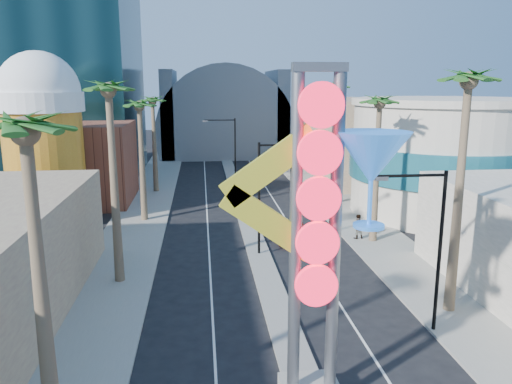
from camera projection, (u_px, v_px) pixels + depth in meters
name	position (u px, v px, depth m)	size (l,w,h in m)	color
sidewalk_west	(145.00, 207.00, 48.81)	(5.00, 100.00, 0.15)	gray
sidewalk_east	(334.00, 202.00, 50.84)	(5.00, 100.00, 0.15)	gray
median	(239.00, 197.00, 52.74)	(1.60, 84.00, 0.15)	gray
brick_filler_west	(81.00, 163.00, 50.20)	(10.00, 10.00, 8.00)	brown
filler_east	(359.00, 139.00, 63.11)	(10.00, 20.00, 10.00)	#93725F
beer_mug	(43.00, 133.00, 41.50)	(7.00, 7.00, 14.50)	#B25D17
turquoise_building	(441.00, 157.00, 45.79)	(16.60, 16.60, 10.60)	#B1AC95
canopy	(224.00, 129.00, 84.86)	(22.00, 16.00, 22.00)	slate
neon_sign	(339.00, 218.00, 17.25)	(6.53, 2.60, 12.55)	gray
streetlight_0	(267.00, 187.00, 34.29)	(3.79, 0.25, 8.00)	black
streetlight_1	(230.00, 146.00, 57.48)	(3.79, 0.25, 8.00)	black
streetlight_2	(431.00, 237.00, 23.31)	(3.45, 0.25, 8.00)	black
palm_0	(27.00, 151.00, 14.72)	(2.40, 2.40, 11.70)	brown
palm_1	(109.00, 103.00, 28.12)	(2.40, 2.40, 12.70)	brown
palm_2	(140.00, 113.00, 42.00)	(2.40, 2.40, 11.20)	brown
palm_3	(153.00, 106.00, 53.66)	(2.40, 2.40, 11.20)	brown
palm_5	(467.00, 96.00, 24.12)	(2.40, 2.40, 13.20)	brown
palm_6	(379.00, 111.00, 36.06)	(2.40, 2.40, 11.70)	brown
palm_7	(336.00, 95.00, 47.52)	(2.40, 2.40, 12.70)	brown
red_pickup	(292.00, 232.00, 38.39)	(2.21, 4.79, 1.33)	maroon
pedestrian_b	(357.00, 226.00, 38.40)	(0.93, 0.72, 1.91)	gray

